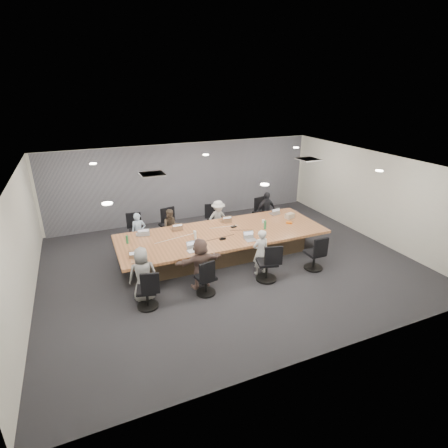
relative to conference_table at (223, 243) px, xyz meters
name	(u,v)px	position (x,y,z in m)	size (l,w,h in m)	color
floor	(229,263)	(0.00, -0.50, -0.40)	(10.00, 8.00, 0.00)	#28282C
ceiling	(230,166)	(0.00, -0.50, 2.40)	(10.00, 8.00, 0.00)	white
wall_back	(186,182)	(0.00, 3.50, 1.00)	(10.00, 2.80, 0.00)	beige
wall_front	(324,293)	(0.00, -4.50, 1.00)	(10.00, 2.80, 0.00)	beige
wall_left	(21,249)	(-5.00, -0.50, 1.00)	(8.00, 2.80, 0.00)	beige
wall_right	(371,195)	(5.00, -0.50, 1.00)	(8.00, 2.80, 0.00)	beige
curtain	(186,182)	(0.00, 3.42, 1.00)	(9.80, 0.04, 2.80)	slate
conference_table	(223,243)	(0.00, 0.00, 0.00)	(6.00, 2.20, 0.74)	#4F3E2B
chair_0	(137,233)	(-2.18, 1.70, 0.02)	(0.57, 0.57, 0.85)	black
chair_1	(169,228)	(-1.17, 1.70, 0.04)	(0.59, 0.59, 0.88)	black
chair_2	(214,222)	(0.41, 1.70, -0.03)	(0.51, 0.51, 0.75)	black
chair_3	(261,215)	(2.19, 1.70, -0.02)	(0.51, 0.51, 0.76)	black
chair_4	(147,293)	(-2.57, -1.70, -0.02)	(0.51, 0.51, 0.76)	black
chair_5	(206,280)	(-1.16, -1.70, -0.03)	(0.50, 0.50, 0.74)	black
chair_6	(267,265)	(0.51, -1.70, 0.02)	(0.57, 0.57, 0.85)	black
chair_7	(314,256)	(2.00, -1.70, 0.00)	(0.54, 0.54, 0.80)	black
person_0	(139,232)	(-2.18, 1.35, 0.19)	(0.43, 0.28, 1.19)	#A4BFDC
laptop_0	(142,234)	(-2.18, 0.80, 0.35)	(0.33, 0.23, 0.02)	#B2B2B7
person_1	(172,227)	(-1.17, 1.35, 0.18)	(0.57, 0.44, 1.17)	#4D4034
laptop_1	(176,229)	(-1.17, 0.80, 0.35)	(0.31, 0.21, 0.02)	#8C6647
person_2	(218,219)	(0.41, 1.35, 0.22)	(0.81, 0.46, 1.25)	silver
laptop_2	(225,221)	(0.41, 0.80, 0.35)	(0.30, 0.20, 0.02)	#8C6647
person_3	(266,211)	(2.19, 1.35, 0.26)	(0.78, 0.32, 1.33)	black
laptop_3	(274,213)	(2.19, 0.80, 0.35)	(0.31, 0.21, 0.02)	#B2B2B7
person_4	(143,274)	(-2.57, -1.35, 0.27)	(0.65, 0.42, 1.33)	gray
laptop_4	(138,261)	(-2.57, -0.80, 0.35)	(0.33, 0.23, 0.02)	#8C6647
person_5	(201,263)	(-1.16, -1.35, 0.25)	(1.22, 0.39, 1.31)	brown
laptop_5	(193,251)	(-1.16, -0.80, 0.35)	(0.30, 0.21, 0.02)	#B2B2B7
person_6	(261,252)	(0.51, -1.35, 0.23)	(0.46, 0.30, 1.27)	silver
laptop_6	(251,240)	(0.51, -0.80, 0.35)	(0.30, 0.21, 0.02)	#B2B2B7
bottle_green_left	(127,239)	(-2.65, 0.34, 0.45)	(0.06, 0.06, 0.23)	#2B7C45
bottle_green_right	(265,225)	(1.26, -0.23, 0.47)	(0.07, 0.07, 0.27)	#2B7C45
bottle_clear	(195,235)	(-0.86, -0.10, 0.45)	(0.07, 0.07, 0.22)	silver
cup_white_far	(194,232)	(-0.78, 0.24, 0.39)	(0.08, 0.08, 0.10)	white
cup_white_near	(263,221)	(1.46, 0.22, 0.39)	(0.08, 0.08, 0.10)	white
mug_brown	(140,251)	(-2.45, -0.37, 0.39)	(0.09, 0.09, 0.11)	brown
mic_left	(222,239)	(-0.19, -0.43, 0.35)	(0.15, 0.10, 0.03)	black
mic_right	(234,227)	(0.47, 0.26, 0.35)	(0.16, 0.10, 0.03)	black
stapler	(223,239)	(-0.17, -0.44, 0.37)	(0.15, 0.04, 0.06)	black
canvas_bag	(290,216)	(2.44, 0.25, 0.42)	(0.29, 0.18, 0.15)	#BCA891
snack_packet	(289,223)	(2.18, -0.13, 0.36)	(0.18, 0.12, 0.04)	#DA5B0A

